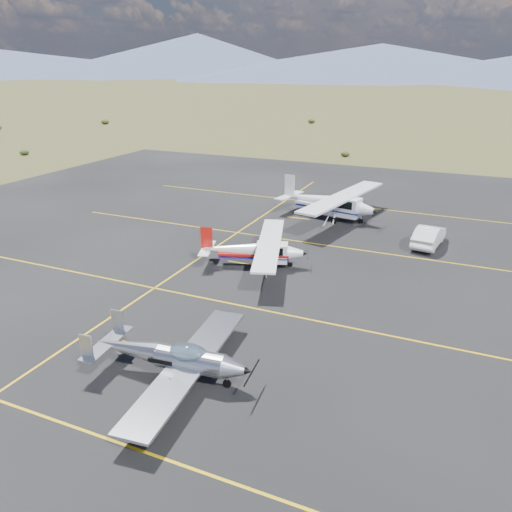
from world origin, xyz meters
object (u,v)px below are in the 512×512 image
Objects in this scene: aircraft_cessna at (254,249)px; aircraft_plain at (329,201)px; sedan at (429,236)px; aircraft_low_wing at (173,357)px.

aircraft_plain reaches higher than aircraft_cessna.
aircraft_cessna is 2.19× the size of sedan.
aircraft_low_wing reaches higher than sedan.
aircraft_low_wing is at bearing 76.19° from sedan.
sedan is (7.82, 20.82, -0.22)m from aircraft_low_wing.
aircraft_low_wing is at bearing -77.31° from aircraft_plain.
aircraft_plain is (-0.56, 24.60, 0.44)m from aircraft_low_wing.
aircraft_cessna is 12.89m from sedan.
aircraft_plain is (1.38, 12.18, 0.30)m from aircraft_cessna.
aircraft_plain reaches higher than aircraft_low_wing.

